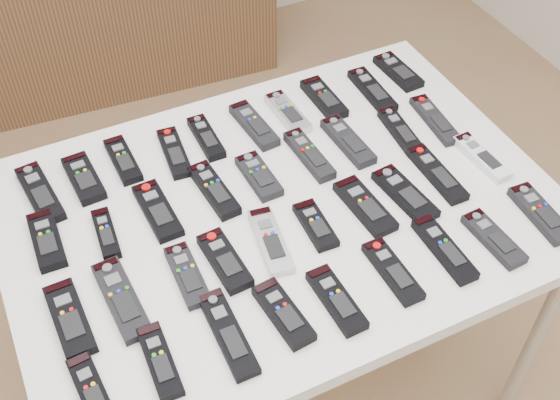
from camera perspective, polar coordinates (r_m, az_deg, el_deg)
name	(u,v)px	position (r m, az deg, el deg)	size (l,w,h in m)	color
table	(280,223)	(1.66, 0.00, -1.85)	(1.25, 0.88, 0.78)	white
sideboard	(65,2)	(3.12, -17.04, 15.13)	(1.71, 0.38, 0.86)	#462D1C
remote_0	(40,194)	(1.72, -18.92, 0.50)	(0.06, 0.20, 0.02)	black
remote_1	(84,178)	(1.72, -15.66, 1.71)	(0.06, 0.16, 0.02)	black
remote_2	(123,160)	(1.75, -12.64, 3.19)	(0.05, 0.16, 0.02)	black
remote_3	(174,153)	(1.75, -8.57, 3.82)	(0.05, 0.18, 0.02)	black
remote_4	(206,137)	(1.78, -6.02, 5.08)	(0.05, 0.16, 0.02)	black
remote_5	(254,125)	(1.80, -2.12, 6.10)	(0.05, 0.18, 0.02)	black
remote_6	(288,113)	(1.84, 0.64, 7.06)	(0.05, 0.17, 0.02)	#B7B7BC
remote_7	(324,98)	(1.89, 3.59, 8.25)	(0.06, 0.17, 0.02)	black
remote_8	(372,90)	(1.93, 7.50, 8.84)	(0.05, 0.19, 0.02)	black
remote_9	(398,71)	(2.01, 9.58, 10.26)	(0.06, 0.16, 0.02)	black
remote_10	(47,240)	(1.61, -18.43, -3.12)	(0.06, 0.16, 0.02)	black
remote_11	(106,234)	(1.59, -13.95, -2.68)	(0.04, 0.14, 0.02)	black
remote_12	(158,211)	(1.61, -9.92, -0.85)	(0.06, 0.18, 0.02)	black
remote_13	(214,190)	(1.64, -5.38, 0.82)	(0.05, 0.18, 0.02)	black
remote_14	(259,176)	(1.67, -1.73, 1.96)	(0.06, 0.15, 0.02)	black
remote_15	(309,155)	(1.72, 2.39, 3.67)	(0.05, 0.18, 0.02)	black
remote_16	(348,141)	(1.76, 5.54, 4.78)	(0.05, 0.18, 0.02)	black
remote_17	(401,131)	(1.81, 9.77, 5.52)	(0.05, 0.18, 0.02)	black
remote_18	(435,120)	(1.86, 12.49, 6.38)	(0.05, 0.19, 0.02)	black
remote_19	(70,319)	(1.47, -16.71, -9.25)	(0.06, 0.18, 0.02)	black
remote_20	(122,299)	(1.47, -12.75, -7.86)	(0.06, 0.21, 0.02)	black
remote_21	(187,275)	(1.49, -7.54, -6.07)	(0.05, 0.17, 0.02)	black
remote_22	(225,261)	(1.50, -4.51, -4.93)	(0.06, 0.17, 0.02)	black
remote_23	(271,241)	(1.53, -0.77, -3.35)	(0.05, 0.19, 0.02)	#B7B7BC
remote_24	(316,225)	(1.56, 2.91, -2.05)	(0.05, 0.14, 0.02)	black
remote_25	(365,206)	(1.61, 6.92, -0.50)	(0.06, 0.18, 0.02)	black
remote_26	(405,194)	(1.65, 10.13, 0.46)	(0.06, 0.18, 0.02)	black
remote_27	(437,174)	(1.71, 12.61, 2.11)	(0.05, 0.20, 0.02)	black
remote_28	(482,157)	(1.78, 16.09, 3.36)	(0.05, 0.17, 0.02)	silver
remote_29	(93,393)	(1.37, -14.99, -14.93)	(0.05, 0.17, 0.02)	black
remote_30	(160,361)	(1.38, -9.74, -12.79)	(0.05, 0.16, 0.02)	black
remote_31	(228,334)	(1.39, -4.23, -10.77)	(0.05, 0.21, 0.02)	black
remote_32	(283,313)	(1.42, 0.28, -9.20)	(0.06, 0.16, 0.02)	black
remote_33	(336,300)	(1.44, 4.61, -8.10)	(0.05, 0.17, 0.02)	black
remote_34	(393,271)	(1.50, 9.14, -5.73)	(0.05, 0.17, 0.02)	black
remote_35	(444,249)	(1.56, 13.21, -3.90)	(0.05, 0.19, 0.02)	black
remote_36	(494,239)	(1.60, 16.98, -3.03)	(0.05, 0.16, 0.02)	black
remote_37	(541,213)	(1.69, 20.41, -1.03)	(0.05, 0.18, 0.02)	black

